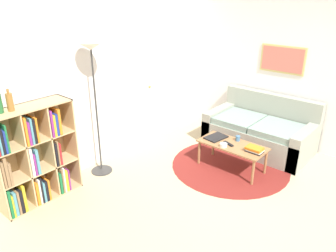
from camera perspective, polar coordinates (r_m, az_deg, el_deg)
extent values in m
plane|color=tan|center=(4.09, 17.71, -15.70)|extent=(14.00, 14.00, 0.00)
cube|color=silver|center=(4.98, -9.58, 8.86)|extent=(7.27, 0.05, 2.60)
cube|color=white|center=(5.29, -5.71, 6.62)|extent=(0.87, 0.02, 2.02)
sphere|color=tan|center=(5.49, -3.20, 6.87)|extent=(0.04, 0.04, 0.04)
cube|color=silver|center=(5.87, 16.20, 10.40)|extent=(0.05, 5.64, 2.60)
cube|color=tan|center=(5.69, 19.31, 10.89)|extent=(0.02, 0.74, 0.44)
cube|color=#C66656|center=(5.68, 19.27, 10.88)|extent=(0.01, 0.68, 0.38)
cylinder|color=maroon|center=(5.07, 10.72, -6.77)|extent=(1.74, 1.74, 0.01)
cube|color=tan|center=(4.50, -16.71, -2.60)|extent=(0.02, 0.34, 1.23)
cube|color=tan|center=(4.07, -23.35, 3.00)|extent=(0.99, 0.34, 0.02)
cube|color=tan|center=(4.59, -20.97, -11.39)|extent=(0.99, 0.34, 0.02)
cube|color=tan|center=(4.43, -23.09, -3.96)|extent=(0.99, 0.02, 1.23)
cube|color=tan|center=(4.24, -23.98, -5.33)|extent=(0.02, 0.32, 1.20)
cube|color=tan|center=(4.36, -20.28, -3.95)|extent=(0.02, 0.32, 1.20)
cube|color=tan|center=(4.38, -21.72, -6.95)|extent=(0.96, 0.32, 0.02)
cube|color=tan|center=(4.21, -22.50, -2.22)|extent=(0.96, 0.32, 0.02)
cube|color=#196B38|center=(4.32, -26.37, -11.68)|extent=(0.03, 0.26, 0.36)
cube|color=gold|center=(4.34, -25.87, -12.05)|extent=(0.02, 0.23, 0.28)
cube|color=teal|center=(4.35, -25.63, -11.68)|extent=(0.03, 0.26, 0.31)
cube|color=olive|center=(4.34, -25.00, -11.71)|extent=(0.03, 0.20, 0.30)
cube|color=black|center=(4.37, -24.77, -11.38)|extent=(0.03, 0.26, 0.30)
cube|color=gold|center=(4.34, -24.17, -11.14)|extent=(0.03, 0.19, 0.35)
cube|color=orange|center=(4.42, -22.35, -10.50)|extent=(0.03, 0.23, 0.31)
cube|color=silver|center=(4.43, -22.09, -10.09)|extent=(0.02, 0.25, 0.34)
cube|color=black|center=(4.42, -21.61, -10.09)|extent=(0.02, 0.19, 0.35)
cube|color=teal|center=(4.48, -21.46, -10.20)|extent=(0.03, 0.27, 0.27)
cube|color=black|center=(4.46, -20.90, -10.19)|extent=(0.03, 0.20, 0.28)
cube|color=orange|center=(4.49, -20.68, -9.90)|extent=(0.02, 0.24, 0.28)
cube|color=#196B38|center=(4.56, -18.93, -9.01)|extent=(0.03, 0.26, 0.30)
cube|color=olive|center=(4.55, -18.49, -8.74)|extent=(0.02, 0.23, 0.33)
cube|color=silver|center=(4.54, -18.16, -8.60)|extent=(0.02, 0.20, 0.35)
cube|color=gold|center=(4.57, -17.85, -8.68)|extent=(0.03, 0.22, 0.30)
cube|color=#7F287A|center=(4.59, -17.49, -8.55)|extent=(0.02, 0.22, 0.30)
cube|color=olive|center=(4.10, -26.77, -6.94)|extent=(0.03, 0.20, 0.36)
cube|color=olive|center=(4.15, -26.35, -7.15)|extent=(0.03, 0.24, 0.28)
cube|color=silver|center=(4.21, -23.23, -5.53)|extent=(0.03, 0.23, 0.36)
cube|color=#7F287A|center=(4.24, -22.73, -5.91)|extent=(0.02, 0.22, 0.28)
cube|color=teal|center=(4.26, -22.50, -5.35)|extent=(0.03, 0.27, 0.32)
cube|color=black|center=(4.36, -19.61, -4.40)|extent=(0.03, 0.25, 0.31)
cube|color=olive|center=(4.34, -19.17, -4.24)|extent=(0.02, 0.21, 0.33)
cube|color=#B21E23|center=(4.38, -18.98, -4.27)|extent=(0.02, 0.25, 0.29)
cube|color=navy|center=(4.00, -27.19, -2.10)|extent=(0.02, 0.27, 0.27)
cube|color=#196B38|center=(3.99, -26.86, -1.70)|extent=(0.02, 0.24, 0.32)
cube|color=orange|center=(4.05, -24.10, -0.67)|extent=(0.03, 0.23, 0.34)
cube|color=#7F287A|center=(4.09, -23.76, -0.86)|extent=(0.03, 0.27, 0.28)
cube|color=teal|center=(4.09, -23.31, -0.56)|extent=(0.02, 0.24, 0.31)
cube|color=black|center=(4.12, -23.04, -0.49)|extent=(0.03, 0.27, 0.30)
cube|color=orange|center=(4.10, -22.45, -0.41)|extent=(0.02, 0.21, 0.31)
cube|color=#7F287A|center=(4.17, -20.17, 0.55)|extent=(0.03, 0.20, 0.33)
cube|color=gold|center=(4.19, -19.73, 0.26)|extent=(0.03, 0.19, 0.27)
cube|color=navy|center=(4.21, -19.39, 0.43)|extent=(0.03, 0.20, 0.28)
cube|color=orange|center=(4.21, -18.94, 0.88)|extent=(0.03, 0.19, 0.33)
cylinder|color=#333333|center=(4.95, -11.45, -7.59)|extent=(0.30, 0.30, 0.01)
cylinder|color=#333333|center=(4.56, -12.34, 2.45)|extent=(0.02, 0.02, 1.76)
cone|color=white|center=(4.34, -13.33, 13.38)|extent=(0.32, 0.32, 0.10)
cube|color=gray|center=(5.64, 15.47, -1.81)|extent=(0.94, 1.66, 0.41)
cube|color=gray|center=(5.89, 17.39, 1.40)|extent=(0.16, 1.66, 0.86)
cube|color=gray|center=(5.38, 22.69, -3.24)|extent=(0.94, 0.16, 0.55)
cube|color=gray|center=(5.93, 9.08, 0.74)|extent=(0.94, 0.16, 0.55)
cube|color=gray|center=(5.36, 18.56, -0.57)|extent=(0.74, 0.65, 0.10)
cube|color=gray|center=(5.61, 12.33, 1.19)|extent=(0.74, 0.65, 0.10)
cube|color=#996B42|center=(4.83, 11.17, -3.24)|extent=(0.47, 0.97, 0.02)
cylinder|color=#996B42|center=(4.60, 14.57, -7.83)|extent=(0.04, 0.04, 0.38)
cylinder|color=#996B42|center=(4.98, 5.45, -4.61)|extent=(0.04, 0.04, 0.38)
cylinder|color=#996B42|center=(4.91, 16.64, -6.00)|extent=(0.04, 0.04, 0.38)
cylinder|color=#996B42|center=(5.27, 7.90, -3.12)|extent=(0.04, 0.04, 0.38)
cube|color=black|center=(4.98, 8.34, -1.95)|extent=(0.36, 0.27, 0.02)
cylinder|color=silver|center=(4.72, 9.65, -3.30)|extent=(0.10, 0.10, 0.05)
cube|color=black|center=(4.67, 14.82, -4.27)|extent=(0.16, 0.22, 0.02)
cube|color=silver|center=(4.67, 14.86, -4.09)|extent=(0.16, 0.22, 0.01)
cube|color=orange|center=(4.66, 14.84, -3.85)|extent=(0.16, 0.22, 0.03)
cube|color=orange|center=(4.64, 14.82, -3.67)|extent=(0.16, 0.22, 0.02)
cylinder|color=teal|center=(4.93, 12.07, -2.12)|extent=(0.06, 0.06, 0.08)
cube|color=black|center=(4.80, 10.48, -3.06)|extent=(0.10, 0.18, 0.02)
cylinder|color=olive|center=(3.97, -25.83, 3.75)|extent=(0.07, 0.07, 0.20)
cylinder|color=olive|center=(3.93, -26.14, 5.46)|extent=(0.03, 0.03, 0.05)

